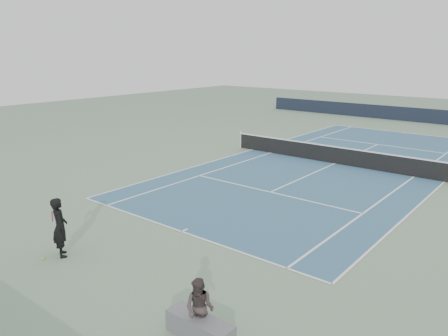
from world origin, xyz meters
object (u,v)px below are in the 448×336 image
Objects in this scene: tennis_net at (336,155)px; tennis_ball at (43,258)px; tennis_player at (60,227)px; spectator_bench at (200,318)px.

tennis_ball is at bearing -96.25° from tennis_net.
tennis_player is 5.85m from spectator_bench.
tennis_net is 15.99m from tennis_ball.
spectator_bench reaches higher than tennis_ball.
spectator_bench is (4.28, -15.71, -0.00)m from tennis_net.
tennis_player is (-1.54, -15.37, 0.40)m from tennis_net.
spectator_bench reaches higher than tennis_net.
spectator_bench is at bearing -74.76° from tennis_net.
tennis_player is at bearing 176.68° from spectator_bench.
tennis_net is at bearing 105.24° from spectator_bench.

